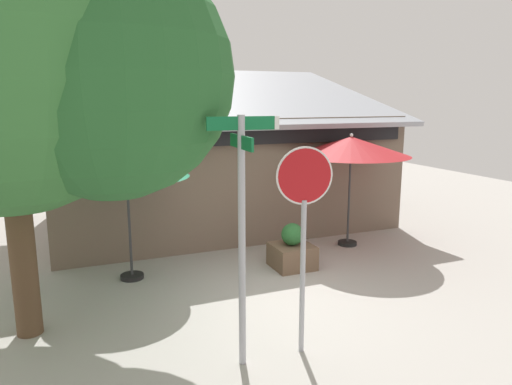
{
  "coord_description": "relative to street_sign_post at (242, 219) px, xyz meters",
  "views": [
    {
      "loc": [
        -3.15,
        -6.97,
        3.36
      ],
      "look_at": [
        0.21,
        1.2,
        1.6
      ],
      "focal_mm": 32.86,
      "sensor_mm": 36.0,
      "label": 1
    }
  ],
  "objects": [
    {
      "name": "cafe_building",
      "position": [
        1.9,
        7.2,
        -0.36
      ],
      "size": [
        9.03,
        5.92,
        4.31
      ],
      "color": "#705B4C",
      "rests_on": "ground"
    },
    {
      "name": "stop_sign",
      "position": [
        0.84,
        -0.02,
        0.0
      ],
      "size": [
        0.74,
        0.15,
        2.79
      ],
      "color": "#A8AAB2",
      "rests_on": "ground"
    },
    {
      "name": "patio_umbrella_forest_green_left",
      "position": [
        -0.92,
        3.54,
        0.26
      ],
      "size": [
        2.29,
        2.29,
        2.51
      ],
      "color": "black",
      "rests_on": "ground"
    },
    {
      "name": "shade_tree",
      "position": [
        -2.26,
        1.77,
        2.07
      ],
      "size": [
        5.22,
        4.62,
        6.44
      ],
      "color": "brown",
      "rests_on": "ground"
    },
    {
      "name": "street_sign_post",
      "position": [
        0.0,
        0.0,
        0.0
      ],
      "size": [
        0.89,
        0.83,
        3.19
      ],
      "color": "#A8AAB2",
      "rests_on": "ground"
    },
    {
      "name": "patio_umbrella_crimson_center",
      "position": [
        4.06,
        3.77,
        0.38
      ],
      "size": [
        2.67,
        2.67,
        2.61
      ],
      "color": "black",
      "rests_on": "ground"
    },
    {
      "name": "ground_plane",
      "position": [
        1.21,
        1.79,
        -1.98
      ],
      "size": [
        28.0,
        28.0,
        0.1
      ],
      "primitive_type": "cube",
      "color": "#ADA8A0"
    },
    {
      "name": "sidewalk_planter",
      "position": [
        2.18,
        2.92,
        -1.59
      ],
      "size": [
        0.8,
        0.8,
        0.92
      ],
      "color": "brown",
      "rests_on": "ground"
    }
  ]
}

